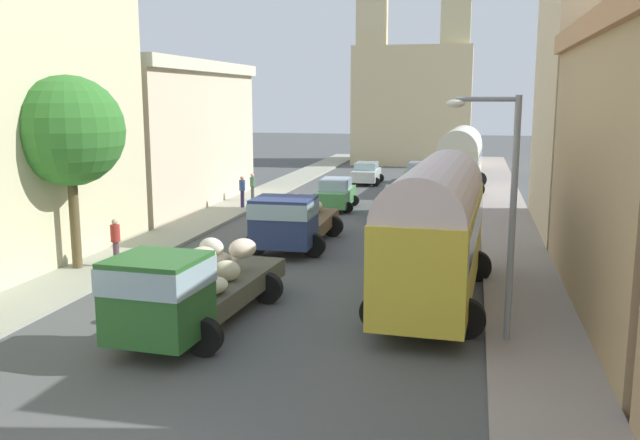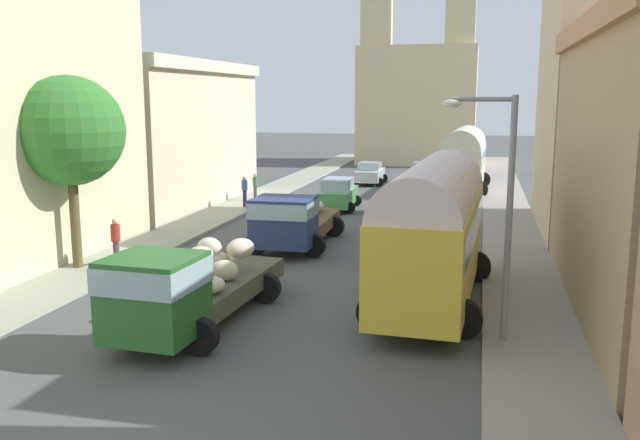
% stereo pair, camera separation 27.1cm
% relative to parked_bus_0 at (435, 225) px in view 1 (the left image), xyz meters
% --- Properties ---
extents(ground_plane, '(154.00, 154.00, 0.00)m').
position_rel_parked_bus_0_xyz_m(ground_plane, '(-4.51, 15.22, -2.37)').
color(ground_plane, '#4B4E4E').
extents(sidewalk_left, '(2.50, 70.00, 0.14)m').
position_rel_parked_bus_0_xyz_m(sidewalk_left, '(-11.76, 15.22, -2.30)').
color(sidewalk_left, '#9C9E8A').
rests_on(sidewalk_left, ground).
extents(sidewalk_right, '(2.50, 70.00, 0.14)m').
position_rel_parked_bus_0_xyz_m(sidewalk_right, '(2.74, 15.22, -2.30)').
color(sidewalk_right, gray).
rests_on(sidewalk_right, ground).
extents(building_left_2, '(6.24, 14.40, 7.97)m').
position_rel_parked_bus_0_xyz_m(building_left_2, '(-15.85, 15.23, 1.64)').
color(building_left_2, beige).
rests_on(building_left_2, ground).
extents(building_right_2, '(5.79, 10.07, 12.53)m').
position_rel_parked_bus_0_xyz_m(building_right_2, '(6.89, 12.81, 3.90)').
color(building_right_2, beige).
rests_on(building_right_2, ground).
extents(distant_church, '(10.38, 7.39, 19.37)m').
position_rel_parked_bus_0_xyz_m(distant_church, '(-4.51, 43.02, 4.00)').
color(distant_church, beige).
rests_on(distant_church, ground).
extents(parked_bus_0, '(3.51, 9.14, 4.25)m').
position_rel_parked_bus_0_xyz_m(parked_bus_0, '(0.00, 0.00, 0.00)').
color(parked_bus_0, gold).
rests_on(parked_bus_0, ground).
extents(parked_bus_1, '(3.56, 8.31, 4.11)m').
position_rel_parked_bus_0_xyz_m(parked_bus_1, '(0.21, 25.03, -0.11)').
color(parked_bus_1, beige).
rests_on(parked_bus_1, ground).
extents(cargo_truck_0, '(3.19, 7.34, 2.39)m').
position_rel_parked_bus_0_xyz_m(cargo_truck_0, '(-5.98, -4.13, -1.12)').
color(cargo_truck_0, '#286028').
rests_on(cargo_truck_0, ground).
extents(cargo_truck_1, '(3.23, 6.77, 2.29)m').
position_rel_parked_bus_0_xyz_m(cargo_truck_1, '(-5.95, 6.02, -1.16)').
color(cargo_truck_1, navy).
rests_on(cargo_truck_1, ground).
extents(car_0, '(2.38, 4.09, 1.68)m').
position_rel_parked_bus_0_xyz_m(car_0, '(-6.24, 16.18, -1.53)').
color(car_0, '#4D9651').
rests_on(car_0, ground).
extents(car_1, '(2.30, 3.79, 1.53)m').
position_rel_parked_bus_0_xyz_m(car_1, '(-6.29, 27.32, -1.60)').
color(car_1, silver).
rests_on(car_1, ground).
extents(car_2, '(2.27, 3.96, 1.52)m').
position_rel_parked_bus_0_xyz_m(car_2, '(-2.65, 14.45, -1.60)').
color(car_2, '#1B2A23').
rests_on(car_2, ground).
extents(car_3, '(2.26, 4.33, 1.45)m').
position_rel_parked_bus_0_xyz_m(car_3, '(-2.71, 28.68, -1.63)').
color(car_3, '#519547').
rests_on(car_3, ground).
extents(pedestrian_0, '(0.46, 0.46, 1.85)m').
position_rel_parked_bus_0_xyz_m(pedestrian_0, '(-11.11, 14.78, -1.30)').
color(pedestrian_0, '#2E2346').
rests_on(pedestrian_0, ground).
extents(pedestrian_1, '(0.42, 0.42, 1.82)m').
position_rel_parked_bus_0_xyz_m(pedestrian_1, '(-11.20, 1.49, -1.32)').
color(pedestrian_1, '#553C47').
rests_on(pedestrian_1, ground).
extents(pedestrian_2, '(0.43, 0.43, 1.71)m').
position_rel_parked_bus_0_xyz_m(pedestrian_2, '(-11.39, 17.35, -1.37)').
color(pedestrian_2, '#404247').
rests_on(pedestrian_2, ground).
extents(streetlamp_near, '(1.73, 0.28, 6.09)m').
position_rel_parked_bus_0_xyz_m(streetlamp_near, '(1.75, -3.15, 1.30)').
color(streetlamp_near, gray).
rests_on(streetlamp_near, ground).
extents(roadside_tree_1, '(3.76, 3.76, 6.79)m').
position_rel_parked_bus_0_xyz_m(roadside_tree_1, '(-12.41, 0.94, 2.52)').
color(roadside_tree_1, brown).
rests_on(roadside_tree_1, ground).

